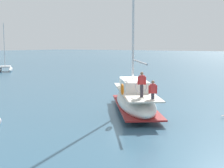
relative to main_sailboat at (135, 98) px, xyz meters
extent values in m
plane|color=#38607A|center=(1.59, 1.50, -0.90)|extent=(400.00, 400.00, 0.00)
ellipsoid|color=white|center=(-0.06, -0.05, -0.20)|extent=(8.92, 7.98, 1.40)
cube|color=maroon|center=(-0.06, -0.05, -0.51)|extent=(8.78, 7.88, 0.10)
cube|color=beige|center=(-0.06, -0.05, 0.54)|extent=(8.42, 7.53, 0.08)
cube|color=white|center=(0.50, 0.41, 0.93)|extent=(4.40, 4.05, 0.70)
cylinder|color=silver|center=(0.87, 0.72, 5.63)|extent=(0.16, 0.16, 10.09)
cylinder|color=#B7B7BC|center=(-1.35, -1.12, 2.70)|extent=(4.50, 3.78, 0.12)
cylinder|color=silver|center=(3.34, 2.78, 1.05)|extent=(0.62, 0.73, 0.06)
torus|color=orange|center=(-2.84, -0.83, 1.05)|extent=(0.63, 0.56, 0.70)
cylinder|color=#33333D|center=(-2.27, -1.89, 0.98)|extent=(0.20, 0.20, 0.80)
cube|color=red|center=(-2.27, -1.89, 1.66)|extent=(0.36, 0.37, 0.56)
sphere|color=#9E7051|center=(-2.27, -1.89, 2.05)|extent=(0.20, 0.20, 0.20)
cylinder|color=red|center=(-2.41, -1.72, 1.61)|extent=(0.09, 0.09, 0.50)
cylinder|color=red|center=(-2.13, -2.06, 1.61)|extent=(0.09, 0.09, 0.50)
cylinder|color=#33333D|center=(-2.47, -2.77, 0.76)|extent=(0.20, 0.20, 0.35)
cube|color=red|center=(-2.47, -2.77, 1.21)|extent=(0.36, 0.37, 0.56)
sphere|color=#9E7051|center=(-2.47, -2.77, 1.60)|extent=(0.20, 0.20, 0.20)
cylinder|color=red|center=(-2.61, -2.60, 1.16)|extent=(0.09, 0.09, 0.50)
cylinder|color=red|center=(-2.33, -2.94, 1.16)|extent=(0.09, 0.09, 0.50)
torus|color=silver|center=(-2.09, -1.74, 1.20)|extent=(0.53, 0.62, 0.76)
ellipsoid|color=silver|center=(15.87, 35.17, -0.52)|extent=(3.51, 3.83, 0.76)
ellipsoid|color=silver|center=(14.56, 36.36, -0.52)|extent=(3.51, 3.83, 0.76)
cube|color=silver|center=(15.21, 35.77, -0.04)|extent=(3.05, 3.11, 0.24)
cylinder|color=silver|center=(14.98, 35.50, 3.76)|extent=(0.12, 0.12, 7.36)
camera|label=1|loc=(-19.23, -11.82, 3.83)|focal=51.55mm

